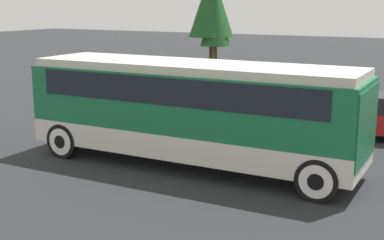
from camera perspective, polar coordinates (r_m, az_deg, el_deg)
name	(u,v)px	position (r m, az deg, el deg)	size (l,w,h in m)	color
ground_plane	(192,165)	(15.01, 0.00, -4.83)	(120.00, 120.00, 0.00)	#26282B
tour_bus	(195,105)	(14.54, 0.33, 1.64)	(9.30, 2.55, 2.87)	silver
parked_car_near	(276,91)	(23.36, 8.95, 3.11)	(4.48, 1.95, 1.49)	silver
parked_car_far	(180,104)	(20.17, -1.28, 1.68)	(4.12, 1.85, 1.39)	#7A6B5B
tree_left	(215,16)	(37.96, 2.52, 11.00)	(2.08, 2.08, 5.62)	brown
tree_center	(211,2)	(38.58, 2.08, 12.43)	(3.17, 3.17, 6.90)	brown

